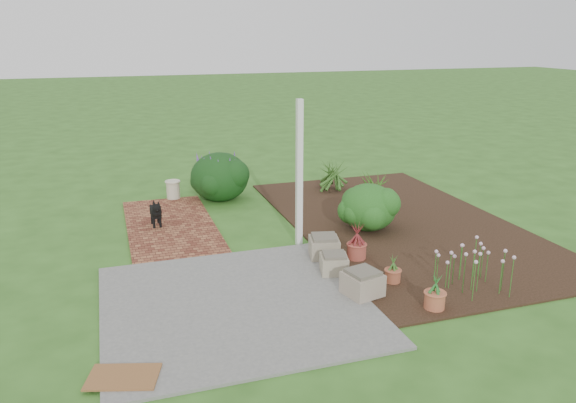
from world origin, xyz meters
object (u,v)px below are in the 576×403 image
object	(u,v)px
stone_trough_near	(362,284)
cream_ceramic_urn	(173,190)
black_dog	(156,211)
evergreen_shrub	(369,206)

from	to	relation	value
stone_trough_near	cream_ceramic_urn	size ratio (longest dim) A/B	1.20
black_dog	evergreen_shrub	bearing A→B (deg)	-21.55
stone_trough_near	evergreen_shrub	world-z (taller)	evergreen_shrub
cream_ceramic_urn	stone_trough_near	bearing A→B (deg)	-71.00
black_dog	cream_ceramic_urn	world-z (taller)	black_dog
cream_ceramic_urn	evergreen_shrub	distance (m)	4.44
stone_trough_near	cream_ceramic_urn	bearing A→B (deg)	109.00
cream_ceramic_urn	evergreen_shrub	xyz separation A→B (m)	(3.19, -3.08, 0.23)
evergreen_shrub	stone_trough_near	bearing A→B (deg)	-117.46
stone_trough_near	evergreen_shrub	bearing A→B (deg)	62.54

